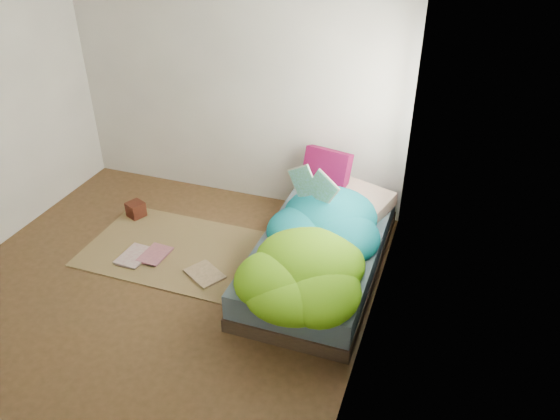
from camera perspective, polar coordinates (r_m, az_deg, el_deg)
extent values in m
cube|color=#49341C|center=(4.78, -12.63, -8.08)|extent=(3.50, 3.50, 0.00)
cube|color=beige|center=(5.51, -4.84, 13.66)|extent=(3.50, 0.04, 2.60)
cube|color=beige|center=(3.50, 10.14, 2.05)|extent=(0.04, 3.50, 2.60)
cube|color=white|center=(4.26, 12.35, 8.91)|extent=(0.01, 1.00, 1.20)
cube|color=#34281C|center=(4.86, 4.21, -5.64)|extent=(1.00, 2.00, 0.12)
cube|color=#486274|center=(4.76, 4.29, -4.02)|extent=(0.98, 1.96, 0.22)
cube|color=brown|center=(5.21, -11.02, -4.05)|extent=(1.60, 1.10, 0.01)
cube|color=beige|center=(5.16, 8.33, 1.16)|extent=(0.67, 0.54, 0.13)
cube|color=#4B0527|center=(5.25, 4.83, 3.92)|extent=(0.46, 0.22, 0.44)
cube|color=#340F0C|center=(5.74, -14.83, 0.06)|extent=(0.20, 0.20, 0.15)
imported|color=silver|center=(5.24, -16.02, -4.35)|extent=(0.26, 0.34, 0.03)
imported|color=#BB6B73|center=(5.20, -13.96, -4.28)|extent=(0.24, 0.32, 0.03)
imported|color=tan|center=(4.78, -9.07, -7.23)|extent=(0.41, 0.37, 0.02)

